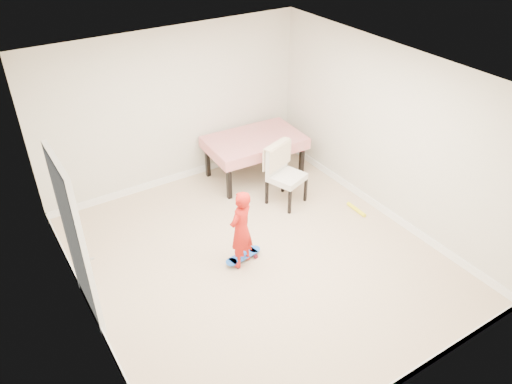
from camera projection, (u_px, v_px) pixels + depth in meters
ground at (258, 258)px, 6.91m from camera, size 5.00×5.00×0.00m
ceiling at (258, 79)px, 5.50m from camera, size 4.50×5.00×0.04m
wall_back at (174, 110)px, 7.95m from camera, size 4.50×0.04×2.60m
wall_front at (408, 301)px, 4.44m from camera, size 4.50×0.04×2.60m
wall_left at (78, 238)px, 5.19m from camera, size 0.04×5.00×2.60m
wall_right at (388, 135)px, 7.20m from camera, size 0.04×5.00×2.60m
door at (76, 243)px, 5.56m from camera, size 0.11×0.94×2.11m
baseboard_back at (180, 176)px, 8.63m from camera, size 4.50×0.02×0.12m
baseboard_left at (98, 321)px, 5.87m from camera, size 0.02×5.00×0.12m
baseboard_right at (377, 205)px, 7.88m from camera, size 0.02×5.00×0.12m
dining_table at (255, 157)px, 8.54m from camera, size 1.64×1.08×0.75m
dining_chair at (287, 176)px, 7.79m from camera, size 0.72×0.77×1.00m
skateboard at (243, 257)px, 6.85m from camera, size 0.59×0.28×0.08m
child at (241, 231)px, 6.49m from camera, size 0.49×0.42×1.13m
foam_toy at (356, 209)px, 7.84m from camera, size 0.07×0.40×0.06m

